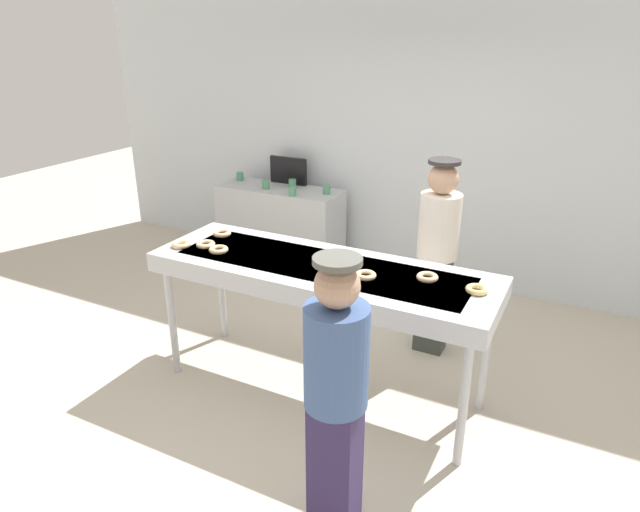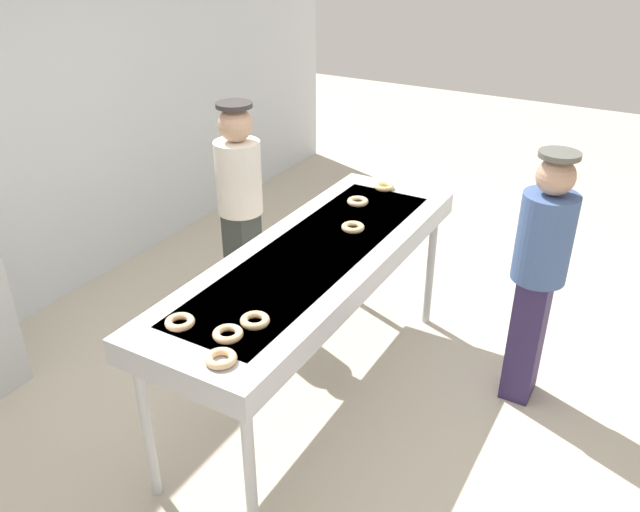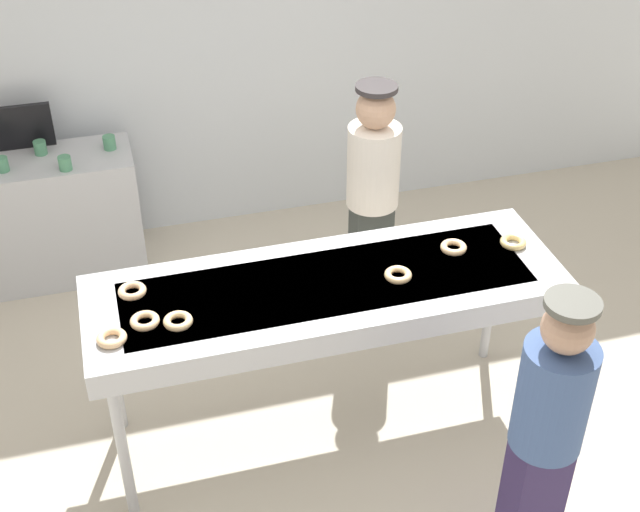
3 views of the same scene
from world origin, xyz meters
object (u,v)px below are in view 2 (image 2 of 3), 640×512
object	(u,v)px
plain_donut_4	(353,227)
customer_waiting	(539,270)
plain_donut_2	(358,201)
plain_donut_3	(255,320)
fryer_conveyor	(314,263)
worker_baker	(240,202)
plain_donut_5	(221,358)
plain_donut_6	(228,334)
plain_donut_1	(384,186)
plain_donut_0	(180,322)

from	to	relation	value
plain_donut_4	customer_waiting	bearing A→B (deg)	-74.44
plain_donut_2	plain_donut_3	distance (m)	1.50
fryer_conveyor	worker_baker	bearing A→B (deg)	59.16
plain_donut_5	plain_donut_6	size ratio (longest dim) A/B	1.00
plain_donut_2	worker_baker	xyz separation A→B (m)	(-0.17, 0.84, -0.12)
plain_donut_6	customer_waiting	world-z (taller)	customer_waiting
plain_donut_2	customer_waiting	distance (m)	1.22
fryer_conveyor	plain_donut_1	size ratio (longest dim) A/B	17.33
fryer_conveyor	plain_donut_1	xyz separation A→B (m)	(1.05, 0.05, 0.09)
plain_donut_5	plain_donut_1	bearing A→B (deg)	5.98
plain_donut_3	plain_donut_4	distance (m)	1.12
plain_donut_1	plain_donut_3	bearing A→B (deg)	-174.28
plain_donut_5	customer_waiting	distance (m)	1.97
plain_donut_1	worker_baker	size ratio (longest dim) A/B	0.09
plain_donut_4	worker_baker	distance (m)	1.02
plain_donut_0	plain_donut_1	world-z (taller)	same
plain_donut_3	worker_baker	world-z (taller)	worker_baker
plain_donut_0	plain_donut_6	size ratio (longest dim) A/B	1.00
plain_donut_2	plain_donut_6	bearing A→B (deg)	-173.79
plain_donut_1	plain_donut_6	size ratio (longest dim) A/B	1.00
plain_donut_0	plain_donut_5	size ratio (longest dim) A/B	1.00
plain_donut_0	customer_waiting	distance (m)	2.05
plain_donut_3	plain_donut_6	distance (m)	0.16
plain_donut_3	worker_baker	distance (m)	1.69
fryer_conveyor	plain_donut_4	distance (m)	0.37
worker_baker	plain_donut_6	bearing A→B (deg)	42.78
plain_donut_0	plain_donut_4	size ratio (longest dim) A/B	1.00
plain_donut_4	plain_donut_2	bearing A→B (deg)	22.74
fryer_conveyor	worker_baker	xyz separation A→B (m)	(0.55, 0.93, -0.03)
plain_donut_4	customer_waiting	world-z (taller)	customer_waiting
plain_donut_4	fryer_conveyor	bearing A→B (deg)	170.30
plain_donut_1	plain_donut_5	size ratio (longest dim) A/B	1.00
plain_donut_1	plain_donut_2	size ratio (longest dim) A/B	1.00
plain_donut_6	worker_baker	distance (m)	1.79
plain_donut_0	plain_donut_4	bearing A→B (deg)	-9.80
plain_donut_0	customer_waiting	world-z (taller)	customer_waiting
plain_donut_6	plain_donut_1	bearing A→B (deg)	4.04
plain_donut_2	fryer_conveyor	bearing A→B (deg)	-172.72
plain_donut_0	worker_baker	xyz separation A→B (m)	(1.50, 0.76, -0.12)
plain_donut_2	plain_donut_1	bearing A→B (deg)	-6.94
plain_donut_0	plain_donut_2	bearing A→B (deg)	-2.48
plain_donut_1	plain_donut_6	bearing A→B (deg)	-175.96
fryer_conveyor	plain_donut_6	bearing A→B (deg)	-174.64
plain_donut_4	customer_waiting	xyz separation A→B (m)	(0.29, -1.05, -0.15)
plain_donut_3	plain_donut_5	distance (m)	0.31
plain_donut_0	plain_donut_4	distance (m)	1.32
fryer_conveyor	plain_donut_5	bearing A→B (deg)	-171.02
plain_donut_3	plain_donut_0	bearing A→B (deg)	122.14
plain_donut_4	worker_baker	xyz separation A→B (m)	(0.20, 0.99, -0.12)
customer_waiting	plain_donut_6	bearing A→B (deg)	148.38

